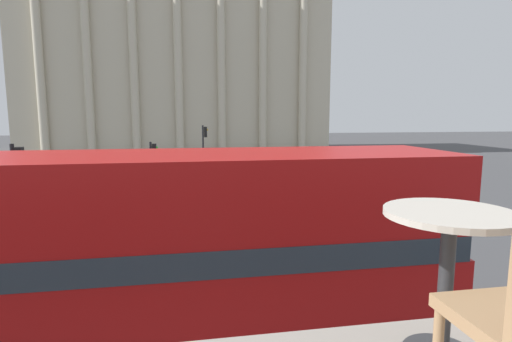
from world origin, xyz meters
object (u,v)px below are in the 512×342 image
(car_black, at_px, (305,163))
(pedestrian_yellow, at_px, (53,231))
(cafe_dining_table, at_px, (448,251))
(traffic_light_near, at_px, (18,189))
(car_maroon, at_px, (325,184))
(plaza_building_left, at_px, (179,57))
(pedestrian_black, at_px, (285,166))
(traffic_light_far, at_px, (204,146))
(traffic_light_mid, at_px, (153,165))
(double_decker_bus, at_px, (165,252))

(car_black, distance_m, pedestrian_yellow, 23.31)
(cafe_dining_table, xyz_separation_m, traffic_light_near, (-6.10, 10.97, -1.53))
(car_black, height_order, car_maroon, same)
(pedestrian_yellow, bearing_deg, plaza_building_left, -169.77)
(traffic_light_near, bearing_deg, pedestrian_black, 52.06)
(pedestrian_black, bearing_deg, traffic_light_far, 62.07)
(plaza_building_left, bearing_deg, traffic_light_mid, -91.79)
(plaza_building_left, relative_size, traffic_light_near, 9.37)
(double_decker_bus, bearing_deg, plaza_building_left, 83.92)
(double_decker_bus, relative_size, plaza_building_left, 0.29)
(double_decker_bus, xyz_separation_m, car_maroon, (8.40, 14.93, -1.54))
(plaza_building_left, bearing_deg, car_black, -64.87)
(double_decker_bus, bearing_deg, car_maroon, 54.28)
(pedestrian_black, bearing_deg, double_decker_bus, 124.03)
(traffic_light_mid, height_order, traffic_light_far, traffic_light_far)
(car_maroon, bearing_deg, double_decker_bus, 7.77)
(cafe_dining_table, relative_size, traffic_light_mid, 0.22)
(double_decker_bus, height_order, car_maroon, double_decker_bus)
(traffic_light_far, distance_m, car_black, 9.95)
(plaza_building_left, relative_size, traffic_light_far, 9.02)
(cafe_dining_table, relative_size, car_maroon, 0.17)
(traffic_light_near, xyz_separation_m, pedestrian_black, (11.96, 15.34, -1.47))
(pedestrian_yellow, bearing_deg, car_black, 158.55)
(double_decker_bus, distance_m, traffic_light_far, 20.02)
(traffic_light_near, relative_size, car_black, 0.92)
(double_decker_bus, relative_size, traffic_light_far, 2.64)
(cafe_dining_table, height_order, pedestrian_black, cafe_dining_table)
(double_decker_bus, xyz_separation_m, pedestrian_yellow, (-3.80, 6.04, -1.18))
(traffic_light_near, height_order, traffic_light_mid, traffic_light_near)
(plaza_building_left, xyz_separation_m, traffic_light_mid, (-1.04, -33.34, -9.92))
(double_decker_bus, height_order, pedestrian_yellow, double_decker_bus)
(traffic_light_mid, bearing_deg, car_black, 44.68)
(traffic_light_mid, bearing_deg, pedestrian_yellow, -108.89)
(cafe_dining_table, bearing_deg, car_black, 74.27)
(double_decker_bus, relative_size, car_black, 2.53)
(double_decker_bus, distance_m, car_black, 26.77)
(traffic_light_near, bearing_deg, car_maroon, 36.31)
(traffic_light_far, relative_size, pedestrian_black, 2.21)
(traffic_light_far, bearing_deg, car_black, 29.28)
(double_decker_bus, distance_m, pedestrian_black, 22.14)
(double_decker_bus, distance_m, plaza_building_left, 47.83)
(plaza_building_left, relative_size, traffic_light_mid, 10.77)
(traffic_light_near, relative_size, traffic_light_far, 0.96)
(cafe_dining_table, relative_size, pedestrian_yellow, 0.40)
(traffic_light_far, distance_m, pedestrian_black, 6.12)
(double_decker_bus, bearing_deg, car_black, 61.36)
(traffic_light_near, distance_m, pedestrian_yellow, 1.72)
(cafe_dining_table, bearing_deg, pedestrian_yellow, 115.13)
(plaza_building_left, distance_m, traffic_light_far, 28.54)
(cafe_dining_table, bearing_deg, pedestrian_black, 77.44)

